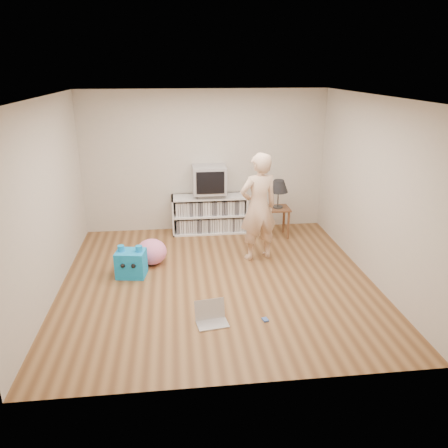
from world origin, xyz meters
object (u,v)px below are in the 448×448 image
Objects in this scene: plush_blue at (131,263)px; plush_pink at (152,252)px; crt_tv at (209,179)px; media_unit at (210,214)px; side_table at (277,215)px; table_lamp at (279,187)px; dvd_deck at (209,194)px; laptop at (211,316)px; person at (258,207)px.

plush_pink is (0.28, 0.40, -0.00)m from plush_blue.
media_unit is at bearing 90.00° from crt_tv.
plush_pink is at bearing -127.66° from media_unit.
crt_tv is at bearing 163.16° from side_table.
plush_pink is at bearing -156.95° from table_lamp.
dvd_deck is (-0.00, -0.02, 0.39)m from media_unit.
media_unit is at bearing 76.71° from laptop.
person is 2.14m from plush_blue.
table_lamp reaches higher than dvd_deck.
media_unit is 1.70m from plush_pink.
person is (0.67, -1.31, 0.14)m from dvd_deck.
person is 3.58× the size of plush_blue.
dvd_deck is 1.47m from person.
table_lamp is 1.06× the size of plush_blue.
dvd_deck is at bearing -78.31° from person.
dvd_deck is 1.28m from table_lamp.
dvd_deck is at bearing 61.58° from plush_blue.
crt_tv is 1.40m from side_table.
media_unit is 1.27m from side_table.
side_table reaches higher than plush_blue.
person reaches higher than crt_tv.
laptop is (-0.25, -3.11, -0.66)m from dvd_deck.
laptop is at bearing 47.63° from person.
laptop is at bearing -118.02° from side_table.
side_table is 1.15× the size of plush_pink.
media_unit is 3.15m from laptop.
plush_pink is at bearing -156.95° from side_table.
crt_tv is at bearing 51.94° from plush_pink.
crt_tv is 1.87m from plush_pink.
laptop is (-1.46, -2.74, -0.35)m from side_table.
plush_pink is at bearing 63.60° from plush_blue.
plush_blue reaches higher than plush_pink.
laptop is at bearing -94.55° from dvd_deck.
crt_tv is 1.44× the size of laptop.
media_unit is 2.19m from plush_blue.
plush_blue is at bearing -127.40° from dvd_deck.
side_table is (1.21, -0.37, -0.60)m from crt_tv.
side_table is at bearing 23.05° from plush_pink.
table_lamp is at bearing 37.18° from plush_blue.
table_lamp is 2.96m from plush_blue.
side_table is at bearing -135.52° from person.
plush_blue is at bearing -151.80° from table_lamp.
media_unit is at bearing 52.34° from plush_pink.
crt_tv reaches higher than dvd_deck.
person is at bearing -120.08° from side_table.
crt_tv reaches higher than side_table.
plush_pink is (-1.04, -1.32, -0.82)m from crt_tv.
crt_tv is at bearing -78.25° from person.
table_lamp reaches higher than plush_blue.
laptop is 1.95m from plush_pink.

